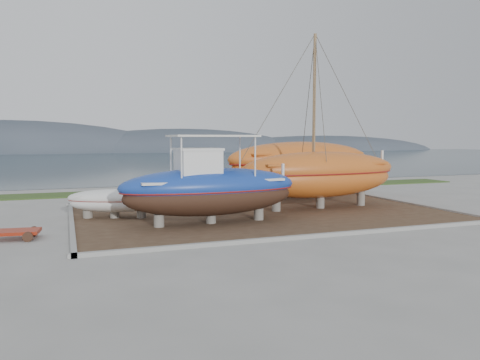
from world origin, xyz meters
name	(u,v)px	position (x,y,z in m)	size (l,w,h in m)	color
ground	(300,227)	(0.00, 0.00, 0.00)	(140.00, 140.00, 0.00)	gray
dirt_patch	(263,213)	(0.00, 4.00, 0.03)	(18.00, 12.00, 0.06)	#422D1E
curb_frame	(263,212)	(0.00, 4.00, 0.07)	(18.60, 12.60, 0.15)	gray
grass_strip	(201,190)	(0.00, 15.50, 0.04)	(44.00, 3.00, 0.08)	#284219
sea	(120,160)	(0.00, 70.00, 0.00)	(260.00, 100.00, 0.04)	#182A30
mountain_ridge	(99,152)	(0.00, 125.00, 0.00)	(200.00, 36.00, 20.00)	#333D49
blue_caique	(211,179)	(-3.35, 1.97, 1.99)	(8.01, 2.50, 3.86)	#193B9B
white_dinghy	(115,204)	(-7.18, 4.91, 0.71)	(4.35, 1.63, 1.31)	silver
orange_sailboat	(322,123)	(3.45, 4.24, 4.61)	(9.23, 2.72, 9.10)	#B9581C
orange_bare_hull	(301,170)	(4.83, 9.07, 1.77)	(10.46, 3.14, 3.43)	#B9581C
red_trailer	(16,235)	(-11.08, 1.59, 0.17)	(2.45, 1.23, 0.35)	maroon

